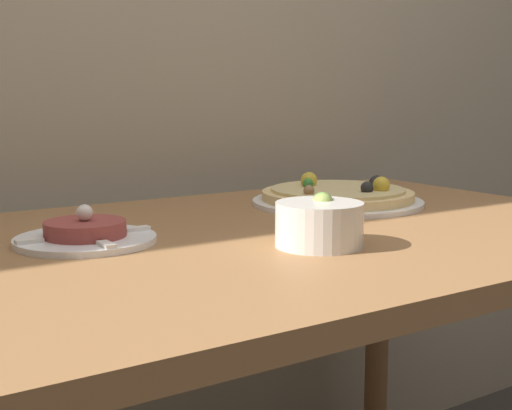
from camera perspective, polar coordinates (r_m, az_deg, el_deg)
dining_table at (r=1.21m, az=1.18°, el=-6.95°), size 1.30×0.84×0.79m
pizza_plate at (r=1.46m, az=6.56°, el=0.70°), size 0.35×0.35×0.06m
tartare_plate at (r=1.11m, az=-13.49°, el=-2.30°), size 0.21×0.21×0.06m
small_bowl at (r=1.06m, az=5.10°, el=-1.44°), size 0.13×0.13×0.08m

